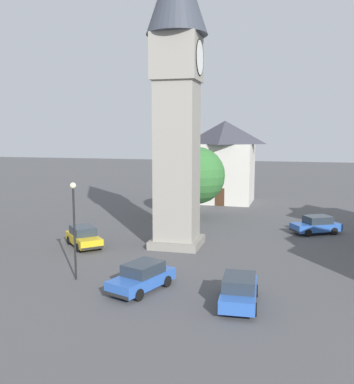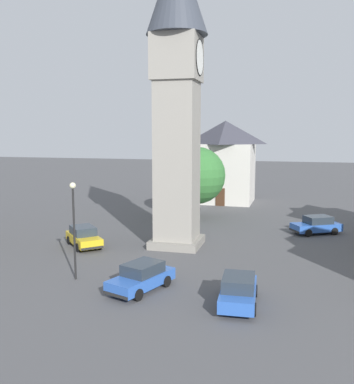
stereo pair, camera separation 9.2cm
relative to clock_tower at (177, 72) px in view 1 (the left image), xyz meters
name	(u,v)px [view 1 (the left image)]	position (x,y,z in m)	size (l,w,h in m)	color
ground_plane	(177,246)	(0.00, 0.00, -12.95)	(200.00, 200.00, 0.00)	#4C4C4F
clock_tower	(177,72)	(0.00, 0.00, 0.00)	(4.44, 4.44, 22.12)	gray
car_blue_kerb	(316,225)	(6.83, -10.52, -12.18)	(3.47, 4.43, 1.53)	#2D5BB7
car_silver_kerb	(239,290)	(-10.23, -5.87, -12.18)	(4.21, 1.98, 1.53)	#2D5BB7
car_red_corner	(142,277)	(-9.55, -0.50, -12.18)	(4.46, 3.01, 1.53)	#2D5BB7
car_white_side	(84,237)	(-2.00, 6.79, -12.18)	(4.15, 4.06, 1.53)	gold
pedestrian	(170,213)	(7.67, 2.71, -11.94)	(0.46, 0.39, 1.69)	#2D3351
tree	(197,175)	(11.36, 0.90, -8.68)	(5.76, 5.76, 7.15)	brown
building_hall_far	(225,161)	(21.74, -0.40, -7.86)	(6.64, 7.28, 9.98)	beige
lamp_post	(74,216)	(-8.86, 3.85, -9.17)	(0.36, 0.36, 5.75)	black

